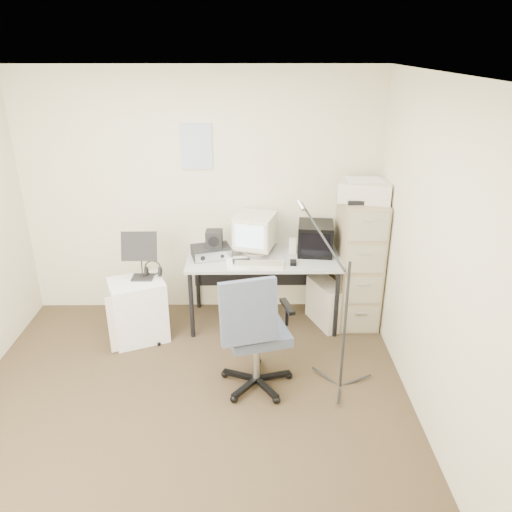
{
  "coord_description": "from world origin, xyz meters",
  "views": [
    {
      "loc": [
        0.51,
        -3.08,
        2.68
      ],
      "look_at": [
        0.55,
        0.95,
        0.95
      ],
      "focal_mm": 35.0,
      "sensor_mm": 36.0,
      "label": 1
    }
  ],
  "objects_px": {
    "desk": "(263,289)",
    "office_chair": "(256,330)",
    "filing_cabinet": "(358,262)",
    "side_cart": "(139,310)"
  },
  "relations": [
    {
      "from": "desk",
      "to": "office_chair",
      "type": "height_order",
      "value": "office_chair"
    },
    {
      "from": "desk",
      "to": "office_chair",
      "type": "xyz_separation_m",
      "value": [
        -0.08,
        -1.06,
        0.18
      ]
    },
    {
      "from": "side_cart",
      "to": "desk",
      "type": "bearing_deg",
      "value": -7.69
    },
    {
      "from": "filing_cabinet",
      "to": "office_chair",
      "type": "height_order",
      "value": "filing_cabinet"
    },
    {
      "from": "filing_cabinet",
      "to": "desk",
      "type": "height_order",
      "value": "filing_cabinet"
    },
    {
      "from": "filing_cabinet",
      "to": "side_cart",
      "type": "height_order",
      "value": "filing_cabinet"
    },
    {
      "from": "filing_cabinet",
      "to": "side_cart",
      "type": "distance_m",
      "value": 2.21
    },
    {
      "from": "filing_cabinet",
      "to": "side_cart",
      "type": "relative_size",
      "value": 2.12
    },
    {
      "from": "filing_cabinet",
      "to": "office_chair",
      "type": "bearing_deg",
      "value": -133.46
    },
    {
      "from": "filing_cabinet",
      "to": "office_chair",
      "type": "distance_m",
      "value": 1.51
    }
  ]
}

